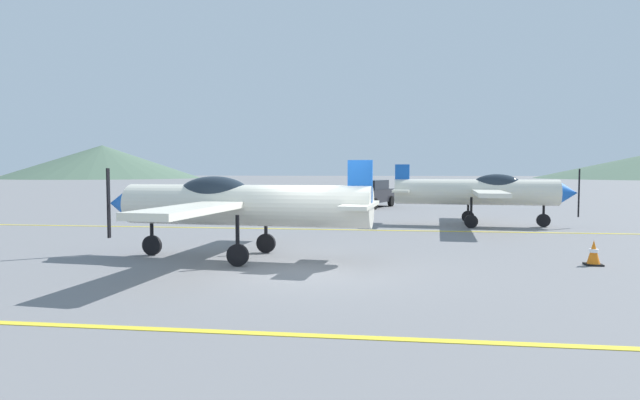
% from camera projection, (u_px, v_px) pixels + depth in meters
% --- Properties ---
extents(ground_plane, '(400.00, 400.00, 0.00)m').
position_uv_depth(ground_plane, '(317.00, 269.00, 11.76)').
color(ground_plane, slate).
extents(apron_line_near, '(80.00, 0.16, 0.01)m').
position_uv_depth(apron_line_near, '(270.00, 334.00, 7.06)').
color(apron_line_near, yellow).
rests_on(apron_line_near, ground_plane).
extents(apron_line_far, '(80.00, 0.16, 0.01)m').
position_uv_depth(apron_line_far, '(346.00, 230.00, 19.41)').
color(apron_line_far, yellow).
rests_on(apron_line_far, ground_plane).
extents(airplane_near, '(7.11, 8.17, 2.44)m').
position_uv_depth(airplane_near, '(235.00, 204.00, 13.05)').
color(airplane_near, silver).
rests_on(airplane_near, ground_plane).
extents(airplane_mid, '(7.11, 8.17, 2.44)m').
position_uv_depth(airplane_mid, '(482.00, 191.00, 20.80)').
color(airplane_mid, silver).
rests_on(airplane_mid, ground_plane).
extents(car_sedan, '(3.12, 4.65, 1.62)m').
position_uv_depth(car_sedan, '(369.00, 193.00, 31.21)').
color(car_sedan, black).
rests_on(car_sedan, ground_plane).
extents(traffic_cone_front, '(0.36, 0.36, 0.59)m').
position_uv_depth(traffic_cone_front, '(594.00, 253.00, 12.17)').
color(traffic_cone_front, black).
rests_on(traffic_cone_front, ground_plane).
extents(hill_left, '(53.50, 53.50, 9.19)m').
position_uv_depth(hill_left, '(102.00, 162.00, 146.90)').
color(hill_left, '#4C6651').
rests_on(hill_left, ground_plane).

